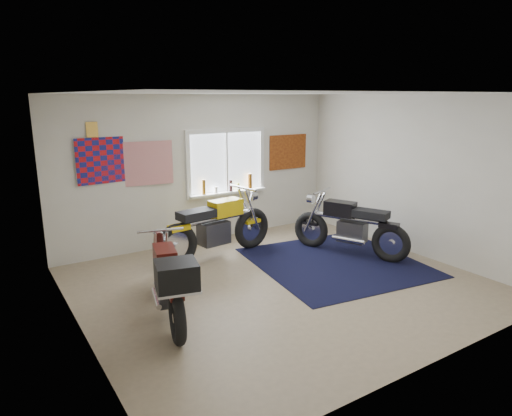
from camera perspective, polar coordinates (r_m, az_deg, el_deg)
ground at (r=6.75m, az=3.05°, el=-9.43°), size 5.50×5.50×0.00m
room_shell at (r=6.29m, az=3.24°, el=4.44°), size 5.50×5.50×5.50m
navy_rug at (r=7.66m, az=9.93°, el=-6.68°), size 2.83×2.91×0.01m
window_assembly at (r=8.66m, az=-3.71°, el=5.20°), size 1.66×0.17×1.26m
oil_bottles at (r=8.70m, az=-2.98°, el=2.97°), size 1.08×0.09×0.30m
flag_display at (r=7.72m, az=-19.82°, el=9.21°), size 1.60×0.10×1.17m
triumph_poster at (r=9.43m, az=4.02°, el=7.00°), size 0.90×0.03×0.70m
yellow_triumph at (r=7.66m, az=-5.04°, el=-2.58°), size 2.28×0.68×1.15m
black_chrome_bike at (r=7.96m, az=11.66°, el=-2.44°), size 1.01×1.97×1.08m
maroon_tourer at (r=5.57m, az=-10.77°, el=-9.10°), size 0.85×1.95×1.00m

